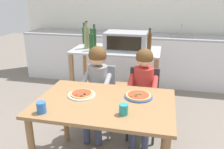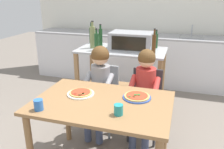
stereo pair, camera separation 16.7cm
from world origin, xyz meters
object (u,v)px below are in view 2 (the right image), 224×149
(dining_chair_right, at_px, (145,99))
(pizza_plate_blue_rimmed, at_px, (137,97))
(child_in_grey_shirt, at_px, (99,80))
(drinking_cup_blue, at_px, (39,105))
(bottle_brown_beer, at_px, (156,40))
(dining_chair_left, at_px, (103,94))
(toaster_oven, at_px, (131,41))
(bottle_tall_green_wine, at_px, (97,42))
(pizza_plate_white, at_px, (81,93))
(bottle_squat_spirits, at_px, (154,44))
(bottle_slim_sauce, at_px, (101,37))
(drinking_cup_teal, at_px, (118,110))
(bottle_clear_vinegar, at_px, (93,37))
(bottle_dark_olive_oil, at_px, (91,35))
(child_in_red_shirt, at_px, (145,86))
(kitchen_island_cart, at_px, (121,70))
(dining_table, at_px, (102,112))

(dining_chair_right, height_order, pizza_plate_blue_rimmed, dining_chair_right)
(child_in_grey_shirt, height_order, drinking_cup_blue, child_in_grey_shirt)
(bottle_brown_beer, height_order, dining_chair_right, bottle_brown_beer)
(dining_chair_left, bearing_deg, bottle_brown_beer, 55.83)
(toaster_oven, xyz_separation_m, dining_chair_right, (0.31, -0.55, -0.56))
(bottle_tall_green_wine, distance_m, pizza_plate_white, 1.07)
(pizza_plate_blue_rimmed, bearing_deg, child_in_grey_shirt, 141.09)
(dining_chair_right, relative_size, pizza_plate_white, 3.16)
(bottle_tall_green_wine, distance_m, drinking_cup_blue, 1.41)
(bottle_tall_green_wine, relative_size, bottle_squat_spirits, 0.89)
(bottle_slim_sauce, bearing_deg, drinking_cup_teal, -65.53)
(bottle_squat_spirits, height_order, child_in_grey_shirt, bottle_squat_spirits)
(toaster_oven, relative_size, dining_chair_right, 0.68)
(bottle_slim_sauce, height_order, bottle_squat_spirits, bottle_squat_spirits)
(bottle_clear_vinegar, xyz_separation_m, pizza_plate_blue_rimmed, (0.84, -1.04, -0.32))
(bottle_clear_vinegar, bearing_deg, drinking_cup_blue, -85.85)
(toaster_oven, xyz_separation_m, drinking_cup_teal, (0.23, -1.45, -0.25))
(toaster_oven, relative_size, bottle_brown_beer, 2.21)
(drinking_cup_blue, bearing_deg, dining_chair_left, 78.52)
(bottle_slim_sauce, height_order, bottle_brown_beer, bottle_slim_sauce)
(bottle_dark_olive_oil, height_order, child_in_red_shirt, bottle_dark_olive_oil)
(bottle_clear_vinegar, bearing_deg, child_in_grey_shirt, -63.19)
(kitchen_island_cart, height_order, pizza_plate_blue_rimmed, kitchen_island_cart)
(bottle_tall_green_wine, height_order, dining_table, bottle_tall_green_wine)
(kitchen_island_cart, height_order, pizza_plate_white, kitchen_island_cart)
(bottle_squat_spirits, relative_size, bottle_brown_beer, 1.28)
(bottle_dark_olive_oil, relative_size, dining_table, 0.25)
(bottle_tall_green_wine, distance_m, bottle_dark_olive_oil, 0.47)
(kitchen_island_cart, relative_size, bottle_brown_beer, 4.72)
(child_in_grey_shirt, bearing_deg, bottle_tall_green_wine, 112.82)
(toaster_oven, distance_m, drinking_cup_blue, 1.64)
(kitchen_island_cart, relative_size, child_in_grey_shirt, 1.11)
(bottle_dark_olive_oil, distance_m, child_in_grey_shirt, 1.07)
(bottle_slim_sauce, bearing_deg, toaster_oven, -8.92)
(bottle_tall_green_wine, relative_size, drinking_cup_teal, 3.30)
(bottle_slim_sauce, distance_m, dining_chair_left, 0.89)
(pizza_plate_white, bearing_deg, dining_table, -17.50)
(kitchen_island_cart, xyz_separation_m, dining_table, (0.15, -1.24, 0.01))
(pizza_plate_white, relative_size, drinking_cup_teal, 2.94)
(dining_chair_right, bearing_deg, bottle_slim_sauce, 141.04)
(bottle_slim_sauce, relative_size, bottle_brown_beer, 1.24)
(bottle_squat_spirits, height_order, dining_chair_left, bottle_squat_spirits)
(pizza_plate_blue_rimmed, xyz_separation_m, drinking_cup_teal, (-0.08, -0.35, 0.03))
(toaster_oven, xyz_separation_m, bottle_dark_olive_oil, (-0.67, 0.23, 0.01))
(bottle_slim_sauce, distance_m, bottle_squat_spirits, 0.82)
(bottle_tall_green_wine, xyz_separation_m, bottle_clear_vinegar, (-0.10, 0.12, 0.04))
(toaster_oven, height_order, bottle_dark_olive_oil, bottle_dark_olive_oil)
(dining_table, bearing_deg, bottle_brown_beer, 79.23)
(dining_chair_left, xyz_separation_m, dining_chair_right, (0.52, 0.01, 0.00))
(bottle_tall_green_wine, bearing_deg, bottle_clear_vinegar, 131.11)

